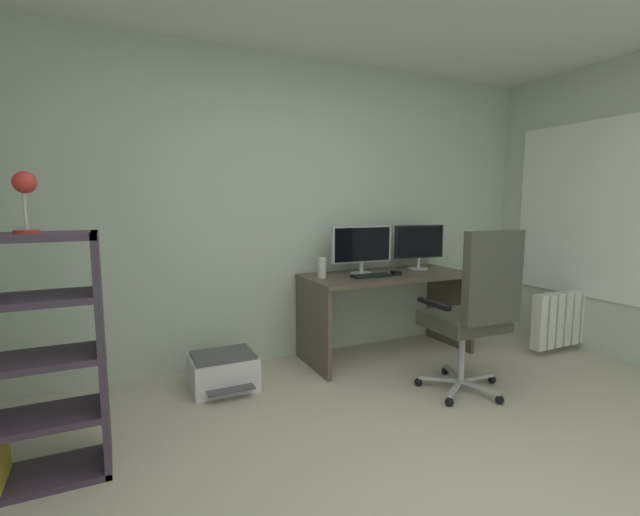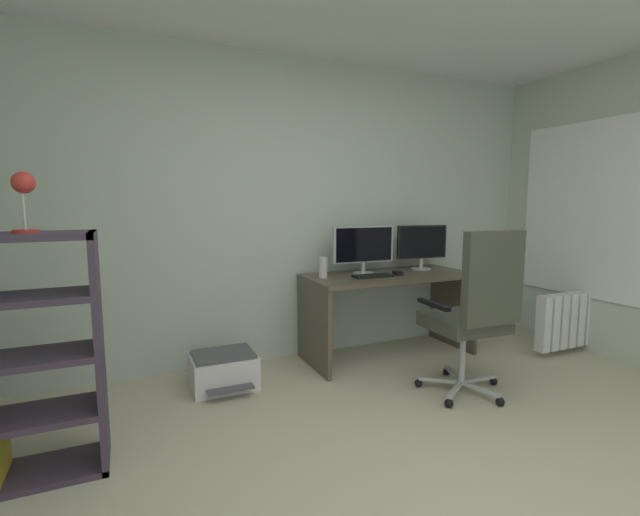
{
  "view_description": "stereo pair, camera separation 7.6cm",
  "coord_description": "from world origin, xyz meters",
  "px_view_note": "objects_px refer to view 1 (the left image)",
  "views": [
    {
      "loc": [
        -1.29,
        -1.28,
        1.37
      ],
      "look_at": [
        0.08,
        1.63,
        0.96
      ],
      "focal_mm": 24.81,
      "sensor_mm": 36.0,
      "label": 1
    },
    {
      "loc": [
        -1.22,
        -1.31,
        1.37
      ],
      "look_at": [
        0.08,
        1.63,
        0.96
      ],
      "focal_mm": 24.81,
      "sensor_mm": 36.0,
      "label": 2
    }
  ],
  "objects_px": {
    "desk": "(387,295)",
    "keyboard": "(372,276)",
    "monitor_secondary": "(419,243)",
    "computer_mouse": "(396,273)",
    "desktop_speaker": "(322,268)",
    "monitor_main": "(362,246)",
    "desk_lamp": "(25,191)",
    "radiator": "(572,317)",
    "printer": "(224,371)",
    "office_chair": "(475,307)"
  },
  "relations": [
    {
      "from": "desk_lamp",
      "to": "radiator",
      "type": "distance_m",
      "value": 4.31
    },
    {
      "from": "monitor_main",
      "to": "desktop_speaker",
      "type": "height_order",
      "value": "monitor_main"
    },
    {
      "from": "desktop_speaker",
      "to": "radiator",
      "type": "xyz_separation_m",
      "value": [
        2.25,
        -0.66,
        -0.52
      ]
    },
    {
      "from": "monitor_main",
      "to": "desktop_speaker",
      "type": "distance_m",
      "value": 0.44
    },
    {
      "from": "computer_mouse",
      "to": "desktop_speaker",
      "type": "bearing_deg",
      "value": 177.05
    },
    {
      "from": "desktop_speaker",
      "to": "printer",
      "type": "relative_size",
      "value": 0.36
    },
    {
      "from": "keyboard",
      "to": "desktop_speaker",
      "type": "height_order",
      "value": "desktop_speaker"
    },
    {
      "from": "computer_mouse",
      "to": "desktop_speaker",
      "type": "relative_size",
      "value": 0.59
    },
    {
      "from": "keyboard",
      "to": "printer",
      "type": "distance_m",
      "value": 1.41
    },
    {
      "from": "keyboard",
      "to": "desk_lamp",
      "type": "xyz_separation_m",
      "value": [
        -2.31,
        -0.69,
        0.67
      ]
    },
    {
      "from": "computer_mouse",
      "to": "desk_lamp",
      "type": "distance_m",
      "value": 2.73
    },
    {
      "from": "monitor_secondary",
      "to": "desk_lamp",
      "type": "bearing_deg",
      "value": -163.41
    },
    {
      "from": "desk",
      "to": "printer",
      "type": "distance_m",
      "value": 1.54
    },
    {
      "from": "keyboard",
      "to": "printer",
      "type": "relative_size",
      "value": 0.73
    },
    {
      "from": "keyboard",
      "to": "desk_lamp",
      "type": "distance_m",
      "value": 2.5
    },
    {
      "from": "monitor_main",
      "to": "monitor_secondary",
      "type": "distance_m",
      "value": 0.62
    },
    {
      "from": "monitor_secondary",
      "to": "printer",
      "type": "bearing_deg",
      "value": -174.32
    },
    {
      "from": "desk",
      "to": "desk_lamp",
      "type": "bearing_deg",
      "value": -162.96
    },
    {
      "from": "desk",
      "to": "monitor_secondary",
      "type": "distance_m",
      "value": 0.61
    },
    {
      "from": "monitor_main",
      "to": "desktop_speaker",
      "type": "xyz_separation_m",
      "value": [
        -0.41,
        -0.05,
        -0.16
      ]
    },
    {
      "from": "monitor_secondary",
      "to": "computer_mouse",
      "type": "height_order",
      "value": "monitor_secondary"
    },
    {
      "from": "monitor_main",
      "to": "printer",
      "type": "relative_size",
      "value": 1.24
    },
    {
      "from": "monitor_secondary",
      "to": "keyboard",
      "type": "height_order",
      "value": "monitor_secondary"
    },
    {
      "from": "office_chair",
      "to": "desk",
      "type": "bearing_deg",
      "value": 93.96
    },
    {
      "from": "radiator",
      "to": "keyboard",
      "type": "bearing_deg",
      "value": 164.07
    },
    {
      "from": "monitor_main",
      "to": "keyboard",
      "type": "height_order",
      "value": "monitor_main"
    },
    {
      "from": "monitor_secondary",
      "to": "computer_mouse",
      "type": "bearing_deg",
      "value": -154.48
    },
    {
      "from": "monitor_main",
      "to": "radiator",
      "type": "distance_m",
      "value": 2.08
    },
    {
      "from": "desk",
      "to": "keyboard",
      "type": "bearing_deg",
      "value": -159.18
    },
    {
      "from": "monitor_secondary",
      "to": "keyboard",
      "type": "xyz_separation_m",
      "value": [
        -0.63,
        -0.18,
        -0.23
      ]
    },
    {
      "from": "desk_lamp",
      "to": "printer",
      "type": "distance_m",
      "value": 1.79
    },
    {
      "from": "monitor_main",
      "to": "office_chair",
      "type": "height_order",
      "value": "office_chair"
    },
    {
      "from": "monitor_secondary",
      "to": "computer_mouse",
      "type": "relative_size",
      "value": 4.92
    },
    {
      "from": "desk",
      "to": "keyboard",
      "type": "distance_m",
      "value": 0.31
    },
    {
      "from": "monitor_main",
      "to": "monitor_secondary",
      "type": "height_order",
      "value": "monitor_main"
    },
    {
      "from": "desk",
      "to": "keyboard",
      "type": "relative_size",
      "value": 4.35
    },
    {
      "from": "desktop_speaker",
      "to": "desk_lamp",
      "type": "xyz_separation_m",
      "value": [
        -1.91,
        -0.83,
        0.59
      ]
    },
    {
      "from": "office_chair",
      "to": "radiator",
      "type": "xyz_separation_m",
      "value": [
        1.57,
        0.36,
        -0.34
      ]
    },
    {
      "from": "office_chair",
      "to": "radiator",
      "type": "bearing_deg",
      "value": 13.02
    },
    {
      "from": "desk",
      "to": "computer_mouse",
      "type": "relative_size",
      "value": 14.77
    },
    {
      "from": "office_chair",
      "to": "printer",
      "type": "xyz_separation_m",
      "value": [
        -1.55,
        0.89,
        -0.51
      ]
    },
    {
      "from": "office_chair",
      "to": "desk_lamp",
      "type": "relative_size",
      "value": 4.15
    },
    {
      "from": "desk",
      "to": "radiator",
      "type": "xyz_separation_m",
      "value": [
        1.64,
        -0.61,
        -0.24
      ]
    },
    {
      "from": "monitor_secondary",
      "to": "office_chair",
      "type": "bearing_deg",
      "value": -108.0
    },
    {
      "from": "desk",
      "to": "desktop_speaker",
      "type": "xyz_separation_m",
      "value": [
        -0.61,
        0.05,
        0.28
      ]
    },
    {
      "from": "office_chair",
      "to": "desk_lamp",
      "type": "distance_m",
      "value": 2.71
    },
    {
      "from": "monitor_secondary",
      "to": "keyboard",
      "type": "bearing_deg",
      "value": -163.74
    },
    {
      "from": "monitor_main",
      "to": "computer_mouse",
      "type": "bearing_deg",
      "value": -37.45
    },
    {
      "from": "keyboard",
      "to": "office_chair",
      "type": "relative_size",
      "value": 0.29
    },
    {
      "from": "monitor_secondary",
      "to": "radiator",
      "type": "xyz_separation_m",
      "value": [
        1.22,
        -0.71,
        -0.67
      ]
    }
  ]
}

